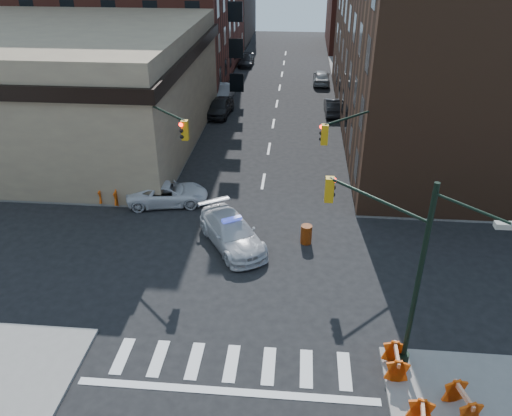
% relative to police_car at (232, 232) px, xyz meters
% --- Properties ---
extents(ground, '(140.00, 140.00, 0.00)m').
position_rel_police_car_xyz_m(ground, '(1.11, -1.85, -0.81)').
color(ground, black).
rests_on(ground, ground).
extents(sidewalk_nw, '(34.00, 54.50, 0.15)m').
position_rel_police_car_xyz_m(sidewalk_nw, '(-21.89, 30.90, -0.73)').
color(sidewalk_nw, gray).
rests_on(sidewalk_nw, ground).
extents(sidewalk_ne, '(34.00, 54.50, 0.15)m').
position_rel_police_car_xyz_m(sidewalk_ne, '(24.11, 30.90, -0.73)').
color(sidewalk_ne, gray).
rests_on(sidewalk_ne, ground).
extents(bank_building, '(22.00, 22.00, 9.00)m').
position_rel_police_car_xyz_m(bank_building, '(-15.89, 14.65, 3.69)').
color(bank_building, '#9B8865').
rests_on(bank_building, ground).
extents(commercial_row_ne, '(14.00, 34.00, 14.00)m').
position_rel_police_car_xyz_m(commercial_row_ne, '(14.11, 20.65, 6.19)').
color(commercial_row_ne, '#492D1D').
rests_on(commercial_row_ne, ground).
extents(filler_ne, '(16.00, 16.00, 12.00)m').
position_rel_police_car_xyz_m(filler_ne, '(15.11, 56.15, 5.19)').
color(filler_ne, '#5D271D').
rests_on(filler_ne, ground).
extents(signal_pole_se, '(5.40, 5.27, 8.00)m').
position_rel_police_car_xyz_m(signal_pole_se, '(7.14, -7.38, 3.81)').
color(signal_pole_se, black).
rests_on(signal_pole_se, sidewalk_se).
extents(signal_pole_nw, '(3.58, 3.67, 8.00)m').
position_rel_police_car_xyz_m(signal_pole_nw, '(-4.75, 3.48, 3.53)').
color(signal_pole_nw, black).
rests_on(signal_pole_nw, sidewalk_nw).
extents(signal_pole_ne, '(3.67, 3.58, 8.00)m').
position_rel_police_car_xyz_m(signal_pole_ne, '(6.94, 3.50, 3.53)').
color(signal_pole_ne, black).
rests_on(signal_pole_ne, sidewalk_ne).
extents(tree_ne_near, '(3.00, 3.00, 4.85)m').
position_rel_police_car_xyz_m(tree_ne_near, '(8.61, 24.15, 2.68)').
color(tree_ne_near, black).
rests_on(tree_ne_near, sidewalk_ne).
extents(tree_ne_far, '(3.00, 3.00, 4.85)m').
position_rel_police_car_xyz_m(tree_ne_far, '(8.61, 32.15, 2.68)').
color(tree_ne_far, black).
rests_on(tree_ne_far, sidewalk_ne).
extents(police_car, '(4.80, 5.95, 1.62)m').
position_rel_police_car_xyz_m(police_car, '(0.00, 0.00, 0.00)').
color(police_car, silver).
rests_on(police_car, ground).
extents(pickup, '(5.40, 3.24, 1.40)m').
position_rel_police_car_xyz_m(pickup, '(-4.69, 4.43, -0.11)').
color(pickup, silver).
rests_on(pickup, ground).
extents(parked_car_wnear, '(2.35, 5.00, 1.65)m').
position_rel_police_car_xyz_m(parked_car_wnear, '(-4.05, 22.04, 0.02)').
color(parked_car_wnear, black).
rests_on(parked_car_wnear, ground).
extents(parked_car_wfar, '(1.77, 4.57, 1.49)m').
position_rel_police_car_xyz_m(parked_car_wfar, '(-4.39, 27.50, -0.07)').
color(parked_car_wfar, gray).
rests_on(parked_car_wfar, ground).
extents(parked_car_wdeep, '(1.89, 4.48, 1.29)m').
position_rel_police_car_xyz_m(parked_car_wdeep, '(-3.70, 42.11, -0.16)').
color(parked_car_wdeep, black).
rests_on(parked_car_wdeep, ground).
extents(parked_car_enear, '(1.72, 4.60, 1.50)m').
position_rel_police_car_xyz_m(parked_car_enear, '(6.61, 23.41, -0.06)').
color(parked_car_enear, black).
rests_on(parked_car_enear, ground).
extents(parked_car_efar, '(1.95, 4.70, 1.59)m').
position_rel_police_car_xyz_m(parked_car_efar, '(5.76, 34.08, -0.01)').
color(parked_car_efar, '#919599').
rests_on(parked_car_efar, ground).
extents(pedestrian_a, '(0.80, 0.66, 1.88)m').
position_rel_police_car_xyz_m(pedestrian_a, '(-5.62, 5.08, 0.28)').
color(pedestrian_a, black).
rests_on(pedestrian_a, sidewalk_nw).
extents(pedestrian_b, '(1.13, 1.01, 1.91)m').
position_rel_police_car_xyz_m(pedestrian_b, '(-10.18, 6.64, 0.30)').
color(pedestrian_b, black).
rests_on(pedestrian_b, sidewalk_nw).
extents(pedestrian_c, '(1.06, 0.76, 1.67)m').
position_rel_police_car_xyz_m(pedestrian_c, '(-11.10, 6.39, 0.18)').
color(pedestrian_c, '#1D212C').
rests_on(pedestrian_c, sidewalk_nw).
extents(barrel_road, '(0.64, 0.64, 1.09)m').
position_rel_police_car_xyz_m(barrel_road, '(4.07, 0.57, -0.26)').
color(barrel_road, '#EE380B').
rests_on(barrel_road, ground).
extents(barrel_bank, '(0.55, 0.55, 0.90)m').
position_rel_police_car_xyz_m(barrel_bank, '(-4.39, 4.64, -0.36)').
color(barrel_bank, '#CC4B09').
rests_on(barrel_bank, ground).
extents(barricade_se_a, '(0.71, 1.36, 1.01)m').
position_rel_police_car_xyz_m(barricade_se_a, '(7.51, -8.61, -0.16)').
color(barricade_se_a, '#D46309').
rests_on(barricade_se_a, sidewalk_se).
extents(barricade_se_c, '(0.98, 1.46, 1.00)m').
position_rel_police_car_xyz_m(barricade_se_c, '(9.55, -10.35, -0.16)').
color(barricade_se_c, '#E3530A').
rests_on(barricade_se_c, sidewalk_se).
extents(barricade_nw_a, '(1.45, 0.86, 1.03)m').
position_rel_police_car_xyz_m(barricade_nw_a, '(-8.24, 3.85, -0.14)').
color(barricade_nw_a, red).
rests_on(barricade_nw_a, sidewalk_nw).
extents(barricade_nw_b, '(1.33, 0.75, 0.95)m').
position_rel_police_car_xyz_m(barricade_nw_b, '(-10.46, 4.17, -0.18)').
color(barricade_nw_b, red).
rests_on(barricade_nw_b, sidewalk_nw).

